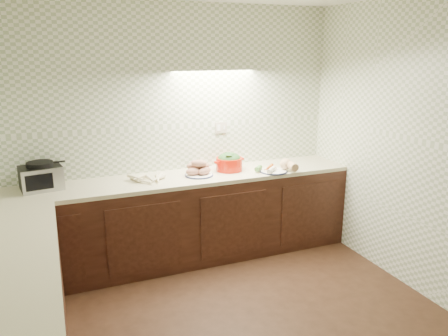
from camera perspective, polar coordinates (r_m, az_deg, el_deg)
name	(u,v)px	position (r m, az deg, el deg)	size (l,w,h in m)	color
room	(244,130)	(2.86, 2.58, 4.92)	(3.60, 3.60, 2.60)	black
counter	(130,266)	(3.69, -12.16, -12.39)	(3.60, 3.60, 0.90)	black
toaster_oven	(41,177)	(4.32, -22.79, -1.04)	(0.40, 0.33, 0.25)	black
parsnip_pile	(151,179)	(4.27, -9.53, -1.42)	(0.35, 0.29, 0.07)	beige
sweet_potato_plate	(199,170)	(4.43, -3.33, -0.22)	(0.29, 0.29, 0.17)	#161C44
onion_bowl	(196,168)	(4.56, -3.74, 0.04)	(0.16, 0.16, 0.13)	black
dutch_oven	(229,162)	(4.60, 0.68, 0.81)	(0.35, 0.33, 0.19)	red
veg_plate	(279,167)	(4.61, 7.21, 0.14)	(0.44, 0.31, 0.13)	#161C44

